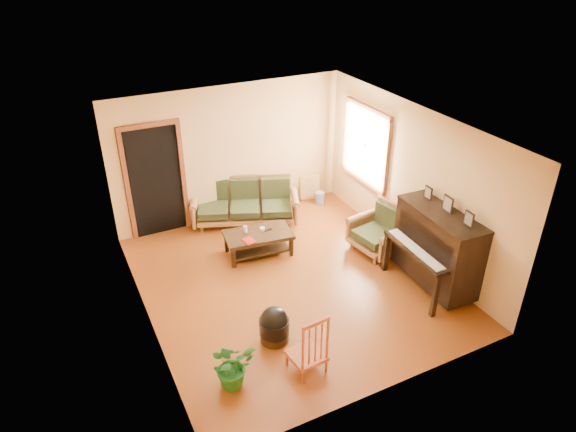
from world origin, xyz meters
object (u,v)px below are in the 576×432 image
potted_plant (232,366)px  coffee_table (259,243)px  sofa (245,203)px  ceramic_crock (320,198)px  piano (438,249)px  footstool (274,328)px  armchair (377,230)px  red_chair (307,342)px

potted_plant → coffee_table: bearing=60.2°
sofa → ceramic_crock: bearing=24.1°
piano → ceramic_crock: size_ratio=6.04×
coffee_table → footstool: size_ratio=2.75×
sofa → armchair: bearing=-27.5°
coffee_table → red_chair: 2.80m
footstool → ceramic_crock: size_ratio=1.70×
sofa → red_chair: 3.93m
piano → potted_plant: 3.66m
red_chair → potted_plant: 0.97m
red_chair → ceramic_crock: red_chair is taller
sofa → coffee_table: bearing=-78.6°
piano → coffee_table: bearing=139.1°
sofa → footstool: (-0.88, -3.19, -0.23)m
armchair → piano: 1.25m
ceramic_crock → red_chair: bearing=-121.7°
piano → ceramic_crock: bearing=97.2°
piano → potted_plant: (-3.61, -0.52, -0.35)m
armchair → sofa: bearing=121.1°
footstool → red_chair: bearing=-77.7°
sofa → armchair: armchair is taller
armchair → ceramic_crock: bearing=80.3°
armchair → red_chair: size_ratio=0.94×
ceramic_crock → armchair: bearing=-90.5°
red_chair → armchair: bearing=32.6°
sofa → red_chair: red_chair is taller
coffee_table → sofa: bearing=79.2°
sofa → ceramic_crock: sofa is taller
armchair → ceramic_crock: 2.04m
footstool → potted_plant: bearing=-148.7°
armchair → footstool: bearing=-163.3°
ceramic_crock → sofa: bearing=-178.0°
armchair → footstool: size_ratio=2.05×
armchair → footstool: armchair is taller
sofa → coffee_table: sofa is taller
red_chair → potted_plant: red_chair is taller
sofa → coffee_table: 1.16m
red_chair → potted_plant: bearing=163.5°
armchair → ceramic_crock: size_ratio=3.49×
sofa → armchair: 2.57m
sofa → piano: bearing=-36.5°
coffee_table → armchair: 2.06m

